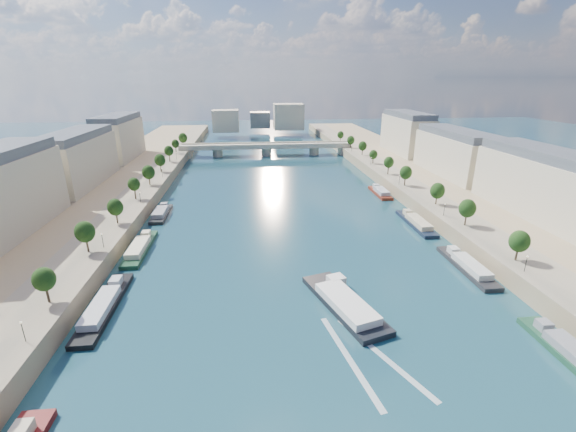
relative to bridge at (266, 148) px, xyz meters
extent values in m
plane|color=#0B2333|center=(0.00, -123.71, -5.08)|extent=(700.00, 700.00, 0.00)
cube|color=#9E8460|center=(-72.00, -123.71, -2.58)|extent=(44.00, 520.00, 5.00)
cube|color=#9E8460|center=(72.00, -123.71, -2.58)|extent=(44.00, 520.00, 5.00)
cube|color=gray|center=(-57.00, -123.71, -0.03)|extent=(14.00, 520.00, 0.10)
cube|color=gray|center=(57.00, -123.71, -0.03)|extent=(14.00, 520.00, 0.10)
cylinder|color=#382B1E|center=(-55.00, -181.71, 1.83)|extent=(0.50, 0.50, 3.82)
ellipsoid|color=black|center=(-55.00, -181.71, 5.42)|extent=(4.80, 4.80, 5.52)
cylinder|color=#382B1E|center=(-55.00, -157.71, 1.83)|extent=(0.50, 0.50, 3.82)
ellipsoid|color=black|center=(-55.00, -157.71, 5.42)|extent=(4.80, 4.80, 5.52)
cylinder|color=#382B1E|center=(-55.00, -133.71, 1.83)|extent=(0.50, 0.50, 3.82)
ellipsoid|color=black|center=(-55.00, -133.71, 5.42)|extent=(4.80, 4.80, 5.52)
cylinder|color=#382B1E|center=(-55.00, -109.71, 1.83)|extent=(0.50, 0.50, 3.82)
ellipsoid|color=black|center=(-55.00, -109.71, 5.42)|extent=(4.80, 4.80, 5.52)
cylinder|color=#382B1E|center=(-55.00, -85.71, 1.83)|extent=(0.50, 0.50, 3.82)
ellipsoid|color=black|center=(-55.00, -85.71, 5.42)|extent=(4.80, 4.80, 5.52)
cylinder|color=#382B1E|center=(-55.00, -61.71, 1.83)|extent=(0.50, 0.50, 3.82)
ellipsoid|color=black|center=(-55.00, -61.71, 5.42)|extent=(4.80, 4.80, 5.52)
cylinder|color=#382B1E|center=(-55.00, -37.71, 1.83)|extent=(0.50, 0.50, 3.82)
ellipsoid|color=black|center=(-55.00, -37.71, 5.42)|extent=(4.80, 4.80, 5.52)
cylinder|color=#382B1E|center=(-55.00, -13.71, 1.83)|extent=(0.50, 0.50, 3.82)
ellipsoid|color=black|center=(-55.00, -13.71, 5.42)|extent=(4.80, 4.80, 5.52)
cylinder|color=#382B1E|center=(-55.00, 10.29, 1.83)|extent=(0.50, 0.50, 3.82)
ellipsoid|color=black|center=(-55.00, 10.29, 5.42)|extent=(4.80, 4.80, 5.52)
cylinder|color=#382B1E|center=(55.00, -173.71, 1.83)|extent=(0.50, 0.50, 3.82)
ellipsoid|color=black|center=(55.00, -173.71, 5.42)|extent=(4.80, 4.80, 5.52)
cylinder|color=#382B1E|center=(55.00, -149.71, 1.83)|extent=(0.50, 0.50, 3.82)
ellipsoid|color=black|center=(55.00, -149.71, 5.42)|extent=(4.80, 4.80, 5.52)
cylinder|color=#382B1E|center=(55.00, -125.71, 1.83)|extent=(0.50, 0.50, 3.82)
ellipsoid|color=black|center=(55.00, -125.71, 5.42)|extent=(4.80, 4.80, 5.52)
cylinder|color=#382B1E|center=(55.00, -101.71, 1.83)|extent=(0.50, 0.50, 3.82)
ellipsoid|color=black|center=(55.00, -101.71, 5.42)|extent=(4.80, 4.80, 5.52)
cylinder|color=#382B1E|center=(55.00, -77.71, 1.83)|extent=(0.50, 0.50, 3.82)
ellipsoid|color=black|center=(55.00, -77.71, 5.42)|extent=(4.80, 4.80, 5.52)
cylinder|color=#382B1E|center=(55.00, -53.71, 1.83)|extent=(0.50, 0.50, 3.82)
ellipsoid|color=black|center=(55.00, -53.71, 5.42)|extent=(4.80, 4.80, 5.52)
cylinder|color=#382B1E|center=(55.00, -29.71, 1.83)|extent=(0.50, 0.50, 3.82)
ellipsoid|color=black|center=(55.00, -29.71, 5.42)|extent=(4.80, 4.80, 5.52)
cylinder|color=#382B1E|center=(55.00, -5.71, 1.83)|extent=(0.50, 0.50, 3.82)
ellipsoid|color=black|center=(55.00, -5.71, 5.42)|extent=(4.80, 4.80, 5.52)
cylinder|color=#382B1E|center=(55.00, 18.29, 1.83)|extent=(0.50, 0.50, 3.82)
ellipsoid|color=black|center=(55.00, 18.29, 5.42)|extent=(4.80, 4.80, 5.52)
cylinder|color=black|center=(-52.50, -193.71, 1.92)|extent=(0.14, 0.14, 4.00)
sphere|color=#FFE5B2|center=(-52.50, -193.71, 4.02)|extent=(0.36, 0.36, 0.36)
cylinder|color=black|center=(-52.50, -153.71, 1.92)|extent=(0.14, 0.14, 4.00)
sphere|color=#FFE5B2|center=(-52.50, -153.71, 4.02)|extent=(0.36, 0.36, 0.36)
cylinder|color=black|center=(-52.50, -113.71, 1.92)|extent=(0.14, 0.14, 4.00)
sphere|color=#FFE5B2|center=(-52.50, -113.71, 4.02)|extent=(0.36, 0.36, 0.36)
cylinder|color=black|center=(-52.50, -73.71, 1.92)|extent=(0.14, 0.14, 4.00)
sphere|color=#FFE5B2|center=(-52.50, -73.71, 4.02)|extent=(0.36, 0.36, 0.36)
cylinder|color=black|center=(-52.50, -33.71, 1.92)|extent=(0.14, 0.14, 4.00)
sphere|color=#FFE5B2|center=(-52.50, -33.71, 4.02)|extent=(0.36, 0.36, 0.36)
cylinder|color=black|center=(52.50, -178.71, 1.92)|extent=(0.14, 0.14, 4.00)
sphere|color=#FFE5B2|center=(52.50, -178.71, 4.02)|extent=(0.36, 0.36, 0.36)
cylinder|color=black|center=(52.50, -138.71, 1.92)|extent=(0.14, 0.14, 4.00)
sphere|color=#FFE5B2|center=(52.50, -138.71, 4.02)|extent=(0.36, 0.36, 0.36)
cylinder|color=black|center=(52.50, -98.71, 1.92)|extent=(0.14, 0.14, 4.00)
sphere|color=#FFE5B2|center=(52.50, -98.71, 4.02)|extent=(0.36, 0.36, 0.36)
cylinder|color=black|center=(52.50, -58.71, 1.92)|extent=(0.14, 0.14, 4.00)
sphere|color=#FFE5B2|center=(52.50, -58.71, 4.02)|extent=(0.36, 0.36, 0.36)
cylinder|color=black|center=(52.50, -18.71, 1.92)|extent=(0.14, 0.14, 4.00)
sphere|color=#FFE5B2|center=(52.50, -18.71, 4.02)|extent=(0.36, 0.36, 0.36)
cube|color=beige|center=(-85.00, -82.71, 9.92)|extent=(16.00, 52.00, 20.00)
cube|color=#474C54|center=(-85.00, -82.71, 21.52)|extent=(14.72, 50.44, 3.20)
cube|color=beige|center=(-85.00, -24.71, 9.92)|extent=(16.00, 52.00, 20.00)
cube|color=#474C54|center=(-85.00, -24.71, 21.52)|extent=(14.72, 50.44, 3.20)
cube|color=beige|center=(85.00, -140.71, 9.92)|extent=(16.00, 52.00, 20.00)
cube|color=#474C54|center=(85.00, -140.71, 21.52)|extent=(14.72, 50.44, 3.20)
cube|color=beige|center=(85.00, -82.71, 9.92)|extent=(16.00, 52.00, 20.00)
cube|color=#474C54|center=(85.00, -82.71, 21.52)|extent=(14.72, 50.44, 3.20)
cube|color=beige|center=(85.00, -24.71, 9.92)|extent=(16.00, 52.00, 20.00)
cube|color=#474C54|center=(85.00, -24.71, 21.52)|extent=(14.72, 50.44, 3.20)
cube|color=beige|center=(-30.00, 86.29, 8.92)|extent=(22.00, 18.00, 18.00)
cube|color=beige|center=(25.00, 96.29, 10.92)|extent=(26.00, 20.00, 22.00)
cube|color=#474C54|center=(0.00, 111.29, 6.92)|extent=(18.00, 16.00, 14.00)
cube|color=#C1B79E|center=(0.00, 0.00, 1.12)|extent=(112.00, 11.00, 2.20)
cube|color=#C1B79E|center=(0.00, -5.00, 2.62)|extent=(112.00, 0.80, 0.90)
cube|color=#C1B79E|center=(0.00, 5.00, 2.62)|extent=(112.00, 0.80, 0.90)
cylinder|color=#C1B79E|center=(-32.00, 0.00, -2.58)|extent=(6.40, 6.40, 5.00)
cylinder|color=#C1B79E|center=(0.00, 0.00, -2.58)|extent=(6.40, 6.40, 5.00)
cylinder|color=#C1B79E|center=(32.00, 0.00, -2.58)|extent=(6.40, 6.40, 5.00)
cube|color=#C1B79E|center=(-52.00, 0.00, -2.58)|extent=(6.00, 12.00, 5.00)
cube|color=#C1B79E|center=(52.00, 0.00, -2.58)|extent=(6.00, 12.00, 5.00)
cube|color=black|center=(8.03, -181.05, -4.71)|extent=(15.58, 28.46, 1.95)
cube|color=white|center=(8.03, -183.24, -2.85)|extent=(11.40, 18.89, 1.76)
cube|color=white|center=(8.03, -172.84, -2.83)|extent=(4.71, 4.30, 1.80)
cube|color=silver|center=(4.83, -198.05, -5.06)|extent=(5.80, 25.80, 0.04)
cube|color=silver|center=(11.23, -198.05, -5.06)|extent=(11.77, 24.20, 0.04)
cube|color=beige|center=(-45.50, -210.08, -2.98)|extent=(2.50, 2.70, 1.80)
cube|color=black|center=(-45.50, -176.40, -4.78)|extent=(5.00, 28.61, 1.80)
cube|color=silver|center=(-45.50, -178.68, -3.08)|extent=(4.10, 15.74, 1.60)
cube|color=silver|center=(-45.50, -167.81, -2.98)|extent=(2.50, 3.43, 1.80)
cube|color=#1B442A|center=(-45.50, -145.23, -4.78)|extent=(5.00, 25.75, 1.80)
cube|color=#F6EDC4|center=(-45.50, -147.29, -3.08)|extent=(4.10, 14.16, 1.60)
cube|color=#F6EDC4|center=(-45.50, -137.51, -2.98)|extent=(2.50, 3.09, 1.80)
cube|color=black|center=(-45.50, -114.20, -4.78)|extent=(5.00, 20.24, 1.80)
cube|color=gray|center=(-45.50, -115.82, -3.08)|extent=(4.10, 11.13, 1.60)
cube|color=gray|center=(-45.50, -108.13, -2.98)|extent=(2.50, 2.43, 1.80)
cube|color=#1D4931|center=(45.50, -201.46, -4.78)|extent=(5.00, 21.29, 1.80)
cube|color=gray|center=(45.50, -203.17, -3.08)|extent=(4.10, 11.71, 1.60)
cube|color=gray|center=(45.50, -195.08, -2.98)|extent=(2.50, 2.55, 1.80)
cube|color=#252427|center=(45.50, -166.85, -4.78)|extent=(5.00, 24.97, 1.80)
cube|color=silver|center=(45.50, -168.85, -3.08)|extent=(4.10, 13.73, 1.60)
cube|color=silver|center=(45.50, -159.36, -2.98)|extent=(2.50, 3.00, 1.80)
cube|color=#162032|center=(45.50, -133.70, -4.78)|extent=(5.00, 25.59, 1.80)
cube|color=beige|center=(45.50, -135.74, -3.08)|extent=(4.10, 14.07, 1.60)
cube|color=beige|center=(45.50, -126.02, -2.98)|extent=(2.50, 3.07, 1.80)
cube|color=maroon|center=(45.50, -95.59, -4.78)|extent=(5.00, 19.93, 1.80)
cube|color=#AEB1BB|center=(45.50, -97.19, -3.08)|extent=(4.10, 10.96, 1.60)
cube|color=#AEB1BB|center=(45.50, -89.62, -2.98)|extent=(2.50, 2.39, 1.80)
camera|label=1|loc=(-12.44, -254.45, 43.83)|focal=24.00mm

